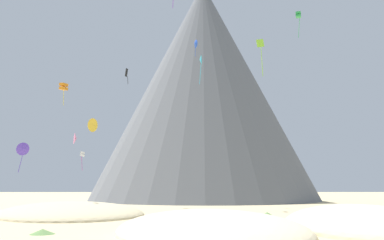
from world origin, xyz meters
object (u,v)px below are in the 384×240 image
bush_far_right (210,239)px  bush_near_left (314,214)px  rock_massif (204,96)px  kite_orange_mid (64,87)px  bush_ridge_crest (42,232)px  kite_green_high (298,15)px  bush_mid_center (233,218)px  kite_black_mid (127,73)px  bush_scatter_east (370,239)px  kite_gold_low (93,125)px  kite_blue_high (195,44)px  kite_indigo_low (23,149)px  kite_white_low (82,154)px  bush_low_patch (267,215)px  kite_pink_low (75,139)px  kite_cyan_mid (200,60)px  kite_lime_mid (261,49)px

bush_far_right → bush_near_left: (13.53, 21.14, 0.16)m
rock_massif → kite_orange_mid: 39.10m
bush_ridge_crest → kite_green_high: bearing=52.9°
bush_mid_center → kite_black_mid: bearing=115.8°
bush_scatter_east → bush_mid_center: 16.44m
bush_ridge_crest → kite_orange_mid: 57.56m
kite_orange_mid → bush_near_left: bearing=76.7°
bush_ridge_crest → kite_gold_low: bearing=97.2°
kite_black_mid → kite_blue_high: (13.52, 2.64, 7.08)m
bush_near_left → kite_indigo_low: size_ratio=0.55×
kite_white_low → kite_indigo_low: kite_white_low is taller
kite_blue_high → bush_low_patch: bearing=-8.6°
rock_massif → kite_pink_low: 57.85m
bush_mid_center → rock_massif: 70.55m
bush_far_right → kite_indigo_low: kite_indigo_low is taller
bush_ridge_crest → kite_orange_mid: (-14.71, 50.14, 24.13)m
bush_scatter_east → kite_pink_low: kite_pink_low is taller
kite_orange_mid → bush_scatter_east: bearing=60.9°
kite_cyan_mid → kite_gold_low: bearing=-76.3°
rock_massif → kite_black_mid: 34.71m
bush_far_right → rock_massif: size_ratio=0.02×
bush_mid_center → kite_indigo_low: kite_indigo_low is taller
bush_low_patch → kite_white_low: 54.50m
bush_far_right → bush_mid_center: bearing=77.7°
bush_ridge_crest → kite_black_mid: kite_black_mid is taller
bush_near_left → kite_indigo_low: (-39.98, 12.17, 8.73)m
kite_pink_low → bush_mid_center: bearing=-145.4°
bush_low_patch → kite_orange_mid: 55.33m
bush_far_right → rock_massif: 84.08m
kite_white_low → kite_orange_mid: size_ratio=0.90×
kite_blue_high → bush_scatter_east: bearing=-10.8°
bush_scatter_east → kite_blue_high: 61.90m
bush_ridge_crest → kite_lime_mid: 36.61m
kite_blue_high → kite_indigo_low: size_ratio=0.78×
bush_ridge_crest → kite_lime_mid: (21.44, 19.83, 22.08)m
kite_green_high → bush_mid_center: bearing=83.5°
kite_green_high → kite_lime_mid: size_ratio=1.02×
bush_scatter_east → kite_orange_mid: 71.57m
kite_green_high → kite_orange_mid: (-48.95, 4.80, -14.11)m
bush_mid_center → kite_blue_high: 49.14m
kite_cyan_mid → bush_mid_center: bearing=12.5°
bush_near_left → kite_black_mid: bearing=134.3°
bush_mid_center → kite_pink_low: 26.30m
bush_low_patch → kite_black_mid: 43.71m
kite_blue_high → rock_massif: bearing=151.7°
kite_green_high → kite_gold_low: bearing=37.6°
bush_scatter_east → kite_green_high: bearing=78.2°
bush_far_right → kite_black_mid: 56.59m
bush_far_right → rock_massif: bearing=88.0°
bush_ridge_crest → bush_mid_center: (16.10, 9.32, 0.33)m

